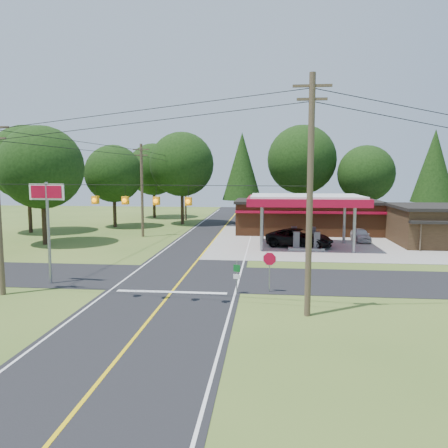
# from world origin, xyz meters

# --- Properties ---
(ground) EXTENTS (120.00, 120.00, 0.00)m
(ground) POSITION_xyz_m (0.00, 0.00, 0.00)
(ground) COLOR #3E5D21
(ground) RESTS_ON ground
(main_highway) EXTENTS (8.00, 120.00, 0.02)m
(main_highway) POSITION_xyz_m (0.00, 0.00, 0.01)
(main_highway) COLOR black
(main_highway) RESTS_ON ground
(cross_road) EXTENTS (70.00, 7.00, 0.02)m
(cross_road) POSITION_xyz_m (0.00, 0.00, 0.01)
(cross_road) COLOR black
(cross_road) RESTS_ON ground
(lane_center_yellow) EXTENTS (0.15, 110.00, 0.00)m
(lane_center_yellow) POSITION_xyz_m (0.00, 0.00, 0.03)
(lane_center_yellow) COLOR yellow
(lane_center_yellow) RESTS_ON main_highway
(gas_canopy) EXTENTS (10.60, 7.40, 4.88)m
(gas_canopy) POSITION_xyz_m (9.00, 13.00, 4.27)
(gas_canopy) COLOR gray
(gas_canopy) RESTS_ON ground
(convenience_store) EXTENTS (16.40, 7.55, 3.80)m
(convenience_store) POSITION_xyz_m (10.00, 22.98, 1.92)
(convenience_store) COLOR brown
(convenience_store) RESTS_ON ground
(utility_pole_near_right) EXTENTS (1.80, 0.30, 11.50)m
(utility_pole_near_right) POSITION_xyz_m (7.50, -7.00, 5.96)
(utility_pole_near_right) COLOR #473828
(utility_pole_near_right) RESTS_ON ground
(utility_pole_far_left) EXTENTS (1.80, 0.30, 10.00)m
(utility_pole_far_left) POSITION_xyz_m (-8.00, 18.00, 5.20)
(utility_pole_far_left) COLOR #473828
(utility_pole_far_left) RESTS_ON ground
(utility_pole_north) EXTENTS (0.30, 0.30, 9.50)m
(utility_pole_north) POSITION_xyz_m (-6.50, 35.00, 4.75)
(utility_pole_north) COLOR #473828
(utility_pole_north) RESTS_ON ground
(overhead_beacons) EXTENTS (17.04, 2.04, 1.03)m
(overhead_beacons) POSITION_xyz_m (-1.00, -6.00, 6.21)
(overhead_beacons) COLOR black
(overhead_beacons) RESTS_ON ground
(treeline_backdrop) EXTENTS (70.27, 51.59, 13.30)m
(treeline_backdrop) POSITION_xyz_m (0.82, 24.01, 7.49)
(treeline_backdrop) COLOR #332316
(treeline_backdrop) RESTS_ON ground
(suv_car) EXTENTS (7.71, 7.71, 1.71)m
(suv_car) POSITION_xyz_m (8.50, 12.88, 0.86)
(suv_car) COLOR black
(suv_car) RESTS_ON ground
(sedan_car) EXTENTS (3.89, 3.89, 1.29)m
(sedan_car) POSITION_xyz_m (14.91, 17.00, 0.64)
(sedan_car) COLOR silver
(sedan_car) RESTS_ON ground
(big_stop_sign) EXTENTS (2.36, 0.36, 6.36)m
(big_stop_sign) POSITION_xyz_m (-8.00, -2.37, 4.68)
(big_stop_sign) COLOR gray
(big_stop_sign) RESTS_ON ground
(octagonal_stop_sign) EXTENTS (0.83, 0.22, 2.41)m
(octagonal_stop_sign) POSITION_xyz_m (5.66, -3.01, 1.79)
(octagonal_stop_sign) COLOR gray
(octagonal_stop_sign) RESTS_ON ground
(route_sign_post) EXTENTS (0.39, 0.15, 1.96)m
(route_sign_post) POSITION_xyz_m (3.80, -3.52, 1.16)
(route_sign_post) COLOR gray
(route_sign_post) RESTS_ON ground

